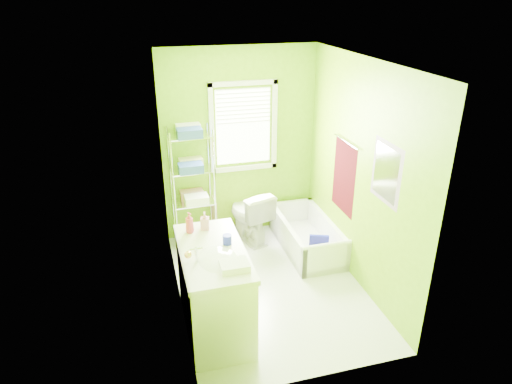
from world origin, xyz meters
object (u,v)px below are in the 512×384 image
object	(u,v)px
bathtub	(308,240)
wire_shelf_unit	(193,174)
toilet	(249,215)
vanity	(214,287)

from	to	relation	value
bathtub	wire_shelf_unit	distance (m)	1.77
toilet	vanity	xyz separation A→B (m)	(-0.80, -1.67, 0.11)
bathtub	wire_shelf_unit	world-z (taller)	wire_shelf_unit
toilet	bathtub	bearing A→B (deg)	128.85
toilet	vanity	bearing A→B (deg)	48.42
wire_shelf_unit	bathtub	bearing A→B (deg)	-23.53
wire_shelf_unit	toilet	bearing A→B (deg)	-10.36
vanity	wire_shelf_unit	bearing A→B (deg)	87.70
vanity	wire_shelf_unit	distance (m)	1.88
vanity	wire_shelf_unit	size ratio (longest dim) A/B	0.74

